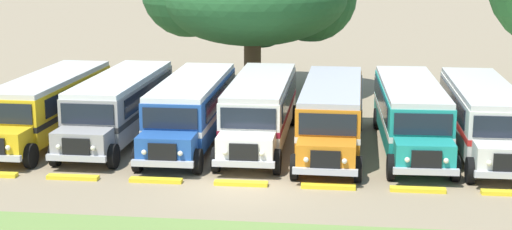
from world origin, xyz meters
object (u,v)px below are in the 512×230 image
parked_bus_slot_2 (192,107)px  parked_bus_slot_5 (410,112)px  parked_bus_slot_0 (50,103)px  parked_bus_slot_4 (332,112)px  parked_bus_slot_1 (120,104)px  parked_bus_slot_3 (260,107)px  parked_bus_slot_6 (483,114)px

parked_bus_slot_2 → parked_bus_slot_5: bearing=90.8°
parked_bus_slot_0 → parked_bus_slot_4: size_ratio=1.00×
parked_bus_slot_0 → parked_bus_slot_1: size_ratio=1.00×
parked_bus_slot_4 → parked_bus_slot_5: size_ratio=1.00×
parked_bus_slot_3 → parked_bus_slot_6: (9.64, -0.31, 0.00)m
parked_bus_slot_0 → parked_bus_slot_2: size_ratio=1.00×
parked_bus_slot_4 → parked_bus_slot_0: bearing=-90.7°
parked_bus_slot_2 → parked_bus_slot_3: (3.06, 0.32, 0.00)m
parked_bus_slot_4 → parked_bus_slot_5: 3.44m
parked_bus_slot_3 → parked_bus_slot_4: same height
parked_bus_slot_0 → parked_bus_slot_6: size_ratio=1.00×
parked_bus_slot_2 → parked_bus_slot_6: (12.70, 0.01, 0.00)m
parked_bus_slot_5 → parked_bus_slot_6: 3.05m
parked_bus_slot_5 → parked_bus_slot_6: same height
parked_bus_slot_2 → parked_bus_slot_4: (6.25, -0.32, 0.00)m
parked_bus_slot_1 → parked_bus_slot_4: bearing=87.0°
parked_bus_slot_1 → parked_bus_slot_3: 6.46m
parked_bus_slot_0 → parked_bus_slot_4: bearing=90.0°
parked_bus_slot_0 → parked_bus_slot_1: same height
parked_bus_slot_4 → parked_bus_slot_6: (6.45, 0.33, 0.00)m
parked_bus_slot_0 → parked_bus_slot_2: 6.63m
parked_bus_slot_5 → parked_bus_slot_2: bearing=-91.0°
parked_bus_slot_3 → parked_bus_slot_5: 6.60m
parked_bus_slot_5 → parked_bus_slot_4: bearing=-84.2°
parked_bus_slot_2 → parked_bus_slot_3: size_ratio=1.00×
parked_bus_slot_3 → parked_bus_slot_6: size_ratio=1.00×
parked_bus_slot_3 → parked_bus_slot_4: bearing=78.6°
parked_bus_slot_0 → parked_bus_slot_1: (3.23, 0.30, 0.00)m
parked_bus_slot_0 → parked_bus_slot_4: same height
parked_bus_slot_1 → parked_bus_slot_2: bearing=85.1°
parked_bus_slot_3 → parked_bus_slot_6: bearing=88.2°
parked_bus_slot_4 → parked_bus_slot_2: bearing=-92.0°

